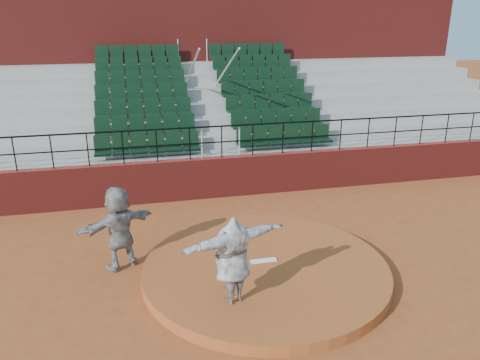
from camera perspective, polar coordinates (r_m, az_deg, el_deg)
The scene contains 9 objects.
ground at distance 10.79m, azimuth 3.09°, elevation -11.39°, with size 90.00×90.00×0.00m, color brown.
pitchers_mound at distance 10.73m, azimuth 3.10°, elevation -10.82°, with size 5.50×5.50×0.25m, color #9C4D22.
pitching_rubber at distance 10.78m, azimuth 2.89°, elevation -9.79°, with size 0.60×0.15×0.03m, color white.
boundary_wall at distance 14.95m, azimuth -2.19°, elevation 0.40°, with size 24.00×0.30×1.30m, color maroon.
wall_railing at distance 14.56m, azimuth -2.26°, elevation 5.54°, with size 24.04×0.05×1.03m.
seating_deck at distance 18.19m, azimuth -4.45°, elevation 6.42°, with size 24.00×5.97×4.63m.
press_box_facade at distance 21.73m, azimuth -6.28°, elevation 14.13°, with size 24.00×3.00×7.10m, color maroon.
pitcher at distance 9.01m, azimuth -0.91°, elevation -9.69°, with size 2.19×0.59×1.78m, color black.
fielder at distance 10.98m, azimuth -14.53°, elevation -5.66°, with size 1.83×0.58×1.97m, color black.
Camera 1 is at (-2.67, -8.87, 5.53)m, focal length 35.00 mm.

